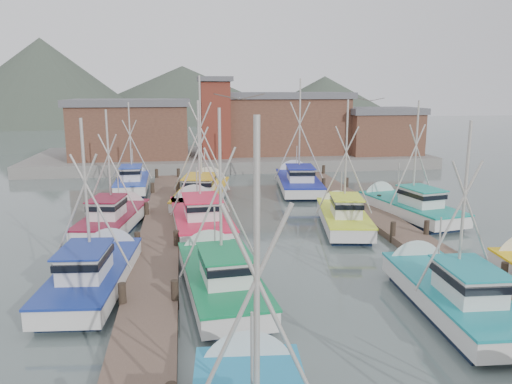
{
  "coord_description": "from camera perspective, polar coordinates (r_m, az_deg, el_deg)",
  "views": [
    {
      "loc": [
        -5.53,
        -20.5,
        8.49
      ],
      "look_at": [
        -1.38,
        7.6,
        2.6
      ],
      "focal_mm": 35.0,
      "sensor_mm": 36.0,
      "label": 1
    }
  ],
  "objects": [
    {
      "name": "shed_left",
      "position": [
        55.93,
        -14.1,
        7.11
      ],
      "size": [
        12.72,
        8.48,
        6.2
      ],
      "color": "brown",
      "rests_on": "quay"
    },
    {
      "name": "ground",
      "position": [
        22.87,
        6.32,
        -10.15
      ],
      "size": [
        260.0,
        260.0,
        0.0
      ],
      "primitive_type": "plane",
      "color": "#4F5F5D",
      "rests_on": "ground"
    },
    {
      "name": "boat_12",
      "position": [
        38.65,
        -6.04,
        -0.0
      ],
      "size": [
        4.95,
        10.82,
        10.43
      ],
      "rotation": [
        0.0,
        0.0,
        -0.17
      ],
      "color": "black",
      "rests_on": "ground"
    },
    {
      "name": "boat_11",
      "position": [
        35.19,
        16.72,
        -1.61
      ],
      "size": [
        4.41,
        9.36,
        8.55
      ],
      "rotation": [
        0.0,
        0.0,
        0.19
      ],
      "color": "black",
      "rests_on": "ground"
    },
    {
      "name": "gull_near",
      "position": [
        15.03,
        -1.88,
        10.75
      ],
      "size": [
        1.55,
        0.65,
        0.24
      ],
      "rotation": [
        0.0,
        0.0,
        0.26
      ],
      "color": "gray",
      "rests_on": "ground"
    },
    {
      "name": "lookout_tower",
      "position": [
        53.7,
        -4.67,
        8.54
      ],
      "size": [
        3.6,
        3.6,
        8.5
      ],
      "color": "maroon",
      "rests_on": "quay"
    },
    {
      "name": "boat_6",
      "position": [
        22.99,
        -17.81,
        -8.74
      ],
      "size": [
        3.48,
        8.99,
        8.09
      ],
      "rotation": [
        0.0,
        0.0,
        -0.09
      ],
      "color": "black",
      "rests_on": "ground"
    },
    {
      "name": "shed_center",
      "position": [
        58.77,
        2.96,
        7.99
      ],
      "size": [
        14.84,
        9.54,
        6.9
      ],
      "color": "brown",
      "rests_on": "quay"
    },
    {
      "name": "boat_4",
      "position": [
        21.57,
        -4.25,
        -9.55
      ],
      "size": [
        3.55,
        9.18,
        8.54
      ],
      "rotation": [
        0.0,
        0.0,
        0.09
      ],
      "color": "black",
      "rests_on": "ground"
    },
    {
      "name": "quay",
      "position": [
        58.31,
        -2.89,
        3.92
      ],
      "size": [
        44.0,
        16.0,
        1.2
      ],
      "primitive_type": "cube",
      "color": "slate",
      "rests_on": "ground"
    },
    {
      "name": "boat_13",
      "position": [
        42.99,
        4.79,
        1.21
      ],
      "size": [
        4.35,
        10.48,
        10.26
      ],
      "rotation": [
        0.0,
        0.0,
        -0.12
      ],
      "color": "black",
      "rests_on": "ground"
    },
    {
      "name": "gull_far",
      "position": [
        28.92,
        12.98,
        10.22
      ],
      "size": [
        1.49,
        0.66,
        0.24
      ],
      "rotation": [
        0.0,
        0.0,
        -0.58
      ],
      "color": "gray",
      "rests_on": "ground"
    },
    {
      "name": "boat_5",
      "position": [
        21.34,
        21.02,
        -10.58
      ],
      "size": [
        3.31,
        8.96,
        8.14
      ],
      "rotation": [
        0.0,
        0.0,
        -0.05
      ],
      "color": "black",
      "rests_on": "ground"
    },
    {
      "name": "dock_right",
      "position": [
        28.78,
        17.92,
        -5.59
      ],
      "size": [
        2.3,
        46.0,
        1.5
      ],
      "color": "brown",
      "rests_on": "ground"
    },
    {
      "name": "boat_9",
      "position": [
        31.61,
        9.84,
        -2.77
      ],
      "size": [
        3.93,
        8.64,
        8.54
      ],
      "rotation": [
        0.0,
        0.0,
        -0.18
      ],
      "color": "black",
      "rests_on": "ground"
    },
    {
      "name": "distant_hills",
      "position": [
        143.52,
        -11.39,
        8.1
      ],
      "size": [
        175.0,
        140.0,
        42.0
      ],
      "color": "#3E483C",
      "rests_on": "ground"
    },
    {
      "name": "shed_right",
      "position": [
        59.16,
        14.12,
        6.85
      ],
      "size": [
        8.48,
        6.36,
        5.2
      ],
      "color": "brown",
      "rests_on": "quay"
    },
    {
      "name": "boat_14",
      "position": [
        43.95,
        -13.88,
        1.13
      ],
      "size": [
        3.32,
        8.29,
        8.06
      ],
      "rotation": [
        0.0,
        0.0,
        0.02
      ],
      "color": "black",
      "rests_on": "ground"
    },
    {
      "name": "boat_10",
      "position": [
        32.0,
        -15.75,
        -2.86
      ],
      "size": [
        3.92,
        8.77,
        8.0
      ],
      "rotation": [
        0.0,
        0.0,
        -0.17
      ],
      "color": "black",
      "rests_on": "ground"
    },
    {
      "name": "boat_8",
      "position": [
        31.42,
        -6.5,
        -2.76
      ],
      "size": [
        3.81,
        10.25,
        8.77
      ],
      "rotation": [
        0.0,
        0.0,
        0.07
      ],
      "color": "black",
      "rests_on": "ground"
    },
    {
      "name": "dock_left",
      "position": [
        25.95,
        -11.28,
        -7.13
      ],
      "size": [
        2.3,
        46.0,
        1.5
      ],
      "color": "brown",
      "rests_on": "ground"
    }
  ]
}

